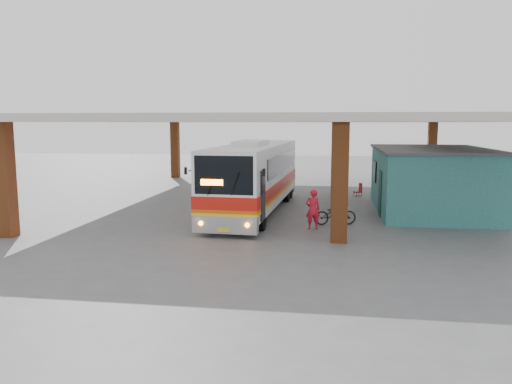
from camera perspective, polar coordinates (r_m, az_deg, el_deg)
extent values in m
plane|color=#515154|center=(21.68, 1.31, -3.57)|extent=(90.00, 90.00, 0.00)
cube|color=#974B21|center=(18.21, 9.55, 1.05)|extent=(0.60, 0.60, 4.35)
cube|color=#974B21|center=(24.17, 9.31, 2.74)|extent=(0.60, 0.60, 4.35)
cube|color=#974B21|center=(30.15, 9.16, 3.75)|extent=(0.60, 0.60, 4.35)
cube|color=#974B21|center=(21.07, -26.79, 1.23)|extent=(0.60, 0.60, 4.35)
cube|color=#974B21|center=(40.02, -9.22, 4.76)|extent=(0.60, 0.60, 4.35)
cube|color=#974B21|center=(38.84, 19.45, 4.32)|extent=(0.60, 0.60, 4.35)
cube|color=beige|center=(27.66, 4.09, 8.29)|extent=(21.00, 23.00, 0.30)
cube|color=#2E6E73|center=(25.70, 19.33, 1.18)|extent=(5.00, 8.00, 3.00)
cube|color=#4E4E4E|center=(25.57, 19.49, 4.63)|extent=(5.20, 8.20, 0.12)
cube|color=#143930|center=(23.92, 14.01, -0.17)|extent=(0.08, 0.95, 2.10)
cube|color=black|center=(26.80, 13.46, 2.32)|extent=(0.08, 1.20, 1.00)
cube|color=black|center=(26.79, 13.40, 2.32)|extent=(0.04, 1.30, 1.10)
cube|color=white|center=(24.19, -0.10, 2.16)|extent=(3.03, 12.02, 2.78)
cube|color=white|center=(23.11, -0.59, 5.59)|extent=(1.33, 3.03, 0.25)
cube|color=#97989D|center=(18.81, -3.55, -3.66)|extent=(2.52, 0.51, 0.70)
cube|color=red|center=(24.25, -0.10, 0.87)|extent=(3.07, 12.02, 0.50)
cube|color=#D7540B|center=(24.29, -0.10, 0.14)|extent=(3.07, 12.02, 0.13)
cube|color=yellow|center=(24.30, -0.10, -0.13)|extent=(3.07, 12.02, 0.10)
cube|color=black|center=(18.40, -3.71, 1.93)|extent=(2.23, 0.20, 1.44)
cube|color=black|center=(25.18, -2.55, 3.51)|extent=(0.47, 8.93, 0.89)
cube|color=black|center=(24.71, 3.11, 3.42)|extent=(0.47, 8.93, 0.89)
cube|color=#FF5905|center=(18.49, -5.08, 1.11)|extent=(0.85, 0.09, 0.22)
sphere|color=orange|center=(18.85, -6.34, -3.58)|extent=(0.18, 0.18, 0.18)
sphere|color=orange|center=(18.40, -1.01, -3.81)|extent=(0.18, 0.18, 0.18)
cube|color=yellow|center=(18.65, -3.71, -4.39)|extent=(0.45, 0.05, 0.12)
cylinder|color=black|center=(20.62, -5.27, -2.79)|extent=(0.36, 1.01, 0.99)
cylinder|color=black|center=(20.13, 0.54, -3.02)|extent=(0.36, 1.01, 0.99)
cylinder|color=black|center=(27.94, -0.84, 0.07)|extent=(0.36, 1.01, 0.99)
cylinder|color=black|center=(27.58, 3.47, -0.05)|extent=(0.36, 1.01, 0.99)
cylinder|color=black|center=(29.20, -0.32, 0.41)|extent=(0.36, 1.01, 0.99)
cylinder|color=black|center=(28.85, 3.82, 0.30)|extent=(0.36, 1.01, 0.99)
imported|color=black|center=(21.50, 9.04, -2.49)|extent=(1.88, 1.04, 0.94)
imported|color=red|center=(20.44, 6.51, -1.98)|extent=(0.69, 0.55, 1.64)
cube|color=red|center=(30.32, 11.55, 0.00)|extent=(0.52, 0.52, 0.06)
cube|color=red|center=(30.36, 11.85, 0.49)|extent=(0.20, 0.39, 0.57)
cylinder|color=black|center=(30.12, 11.40, -0.29)|extent=(0.03, 0.03, 0.19)
cylinder|color=black|center=(30.26, 11.95, -0.26)|extent=(0.03, 0.03, 0.19)
cylinder|color=black|center=(30.41, 11.13, -0.20)|extent=(0.03, 0.03, 0.19)
cylinder|color=black|center=(30.55, 11.68, -0.18)|extent=(0.03, 0.03, 0.19)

